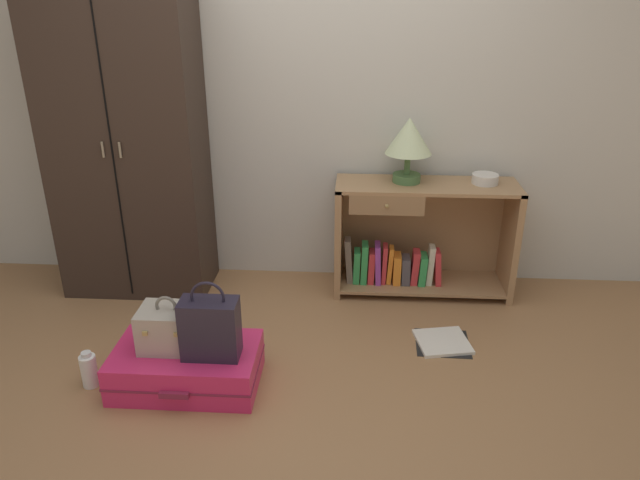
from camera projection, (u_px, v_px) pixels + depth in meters
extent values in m
plane|color=#9E7047|center=(289.00, 409.00, 2.81)|extent=(9.00, 9.00, 0.00)
cube|color=beige|center=(312.00, 80.00, 3.66)|extent=(6.40, 0.10, 2.60)
cube|color=#33261E|center=(126.00, 140.00, 3.59)|extent=(0.90, 0.45, 1.96)
cube|color=black|center=(112.00, 149.00, 3.38)|extent=(0.01, 0.01, 1.86)
cylinder|color=gray|center=(103.00, 150.00, 3.37)|extent=(0.01, 0.01, 0.09)
cylinder|color=gray|center=(120.00, 150.00, 3.37)|extent=(0.01, 0.01, 0.09)
cube|color=#A37A51|center=(339.00, 237.00, 3.79)|extent=(0.04, 0.36, 0.73)
cube|color=#A37A51|center=(510.00, 241.00, 3.73)|extent=(0.04, 0.36, 0.73)
cube|color=#A37A51|center=(428.00, 186.00, 3.62)|extent=(1.12, 0.36, 0.02)
cube|color=#A37A51|center=(420.00, 282.00, 3.88)|extent=(1.04, 0.36, 0.02)
cube|color=#A37A51|center=(421.00, 228.00, 3.92)|extent=(1.04, 0.01, 0.71)
cube|color=#8F6B47|center=(387.00, 205.00, 3.50)|extent=(0.45, 0.02, 0.12)
sphere|color=#9E844C|center=(387.00, 206.00, 3.49)|extent=(0.02, 0.02, 0.02)
cube|color=#726659|center=(349.00, 260.00, 3.82)|extent=(0.06, 0.09, 0.30)
cube|color=green|center=(357.00, 266.00, 3.83)|extent=(0.05, 0.11, 0.22)
cube|color=green|center=(364.00, 263.00, 3.82)|extent=(0.05, 0.12, 0.27)
cube|color=red|center=(371.00, 266.00, 3.83)|extent=(0.05, 0.11, 0.22)
cube|color=purple|center=(378.00, 263.00, 3.81)|extent=(0.05, 0.13, 0.27)
cube|color=red|center=(384.00, 264.00, 3.81)|extent=(0.03, 0.10, 0.26)
cube|color=orange|center=(390.00, 265.00, 3.81)|extent=(0.04, 0.09, 0.25)
cube|color=orange|center=(397.00, 268.00, 3.82)|extent=(0.05, 0.12, 0.19)
cube|color=#4C474C|center=(406.00, 270.00, 3.82)|extent=(0.06, 0.12, 0.18)
cube|color=red|center=(415.00, 267.00, 3.81)|extent=(0.06, 0.10, 0.23)
cube|color=green|center=(422.00, 269.00, 3.81)|extent=(0.05, 0.13, 0.20)
cube|color=beige|center=(430.00, 265.00, 3.80)|extent=(0.05, 0.09, 0.26)
cube|color=red|center=(438.00, 267.00, 3.80)|extent=(0.05, 0.10, 0.23)
cylinder|color=#4C7542|center=(406.00, 178.00, 3.64)|extent=(0.17, 0.17, 0.05)
cylinder|color=#4C7542|center=(407.00, 164.00, 3.60)|extent=(0.04, 0.04, 0.13)
cone|color=beige|center=(409.00, 136.00, 3.53)|extent=(0.28, 0.28, 0.22)
cylinder|color=silver|center=(485.00, 179.00, 3.61)|extent=(0.16, 0.16, 0.06)
cube|color=#DB2860|center=(187.00, 366.00, 2.95)|extent=(0.71, 0.42, 0.20)
cube|color=maroon|center=(187.00, 366.00, 2.95)|extent=(0.72, 0.43, 0.01)
cube|color=maroon|center=(174.00, 395.00, 2.75)|extent=(0.14, 0.02, 0.03)
cube|color=#A89E8E|center=(169.00, 328.00, 2.90)|extent=(0.27, 0.21, 0.21)
torus|color=slate|center=(166.00, 306.00, 2.85)|extent=(0.11, 0.02, 0.11)
cube|color=tan|center=(145.00, 334.00, 2.78)|extent=(0.02, 0.01, 0.02)
cube|color=tan|center=(176.00, 335.00, 2.77)|extent=(0.02, 0.01, 0.02)
cube|color=#231E2D|center=(210.00, 329.00, 2.81)|extent=(0.27, 0.15, 0.30)
torus|color=#231E2D|center=(208.00, 297.00, 2.74)|extent=(0.16, 0.01, 0.16)
cylinder|color=white|center=(89.00, 371.00, 2.94)|extent=(0.08, 0.08, 0.17)
cylinder|color=silver|center=(86.00, 354.00, 2.90)|extent=(0.05, 0.05, 0.02)
cube|color=white|center=(443.00, 342.00, 3.32)|extent=(0.33, 0.32, 0.02)
cube|color=black|center=(442.00, 343.00, 3.32)|extent=(0.30, 0.29, 0.01)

